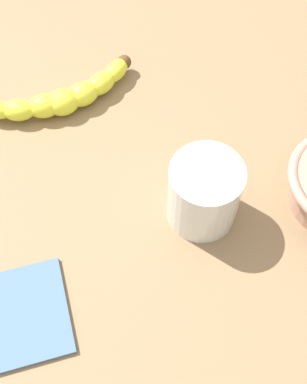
{
  "coord_description": "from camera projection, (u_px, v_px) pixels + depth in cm",
  "views": [
    {
      "loc": [
        14.01,
        29.31,
        56.25
      ],
      "look_at": [
        -3.56,
        5.98,
        5.0
      ],
      "focal_mm": 46.8,
      "sensor_mm": 36.0,
      "label": 1
    }
  ],
  "objects": [
    {
      "name": "banana",
      "position": [
        61.0,
        97.0,
        0.66
      ],
      "size": [
        21.68,
        8.9,
        3.56
      ],
      "rotation": [
        0.0,
        0.0,
        2.91
      ],
      "color": "yellow",
      "rests_on": "wooden_tabletop"
    },
    {
      "name": "wooden_tabletop",
      "position": [
        103.0,
        188.0,
        0.63
      ],
      "size": [
        120.0,
        120.0,
        3.0
      ],
      "primitive_type": "cube",
      "color": "olive",
      "rests_on": "ground"
    },
    {
      "name": "folded_napkin",
      "position": [
        12.0,
        318.0,
        0.53
      ],
      "size": [
        15.13,
        14.39,
        0.6
      ],
      "primitive_type": "cube",
      "rotation": [
        0.0,
        0.0,
        -0.37
      ],
      "color": "slate",
      "rests_on": "wooden_tabletop"
    },
    {
      "name": "smoothie_glass",
      "position": [
        204.0,
        195.0,
        0.56
      ],
      "size": [
        8.18,
        8.18,
        9.02
      ],
      "color": "silver",
      "rests_on": "wooden_tabletop"
    }
  ]
}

